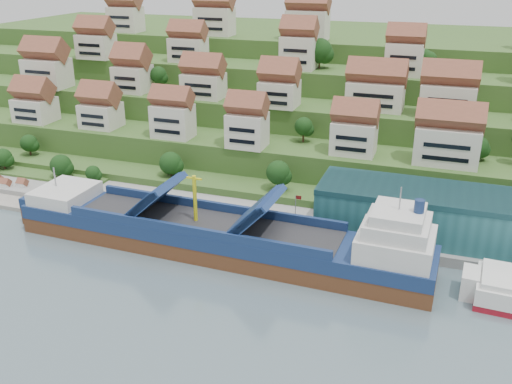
% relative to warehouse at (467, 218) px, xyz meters
% --- Properties ---
extents(ground, '(300.00, 300.00, 0.00)m').
position_rel_warehouse_xyz_m(ground, '(-52.00, -17.00, -7.20)').
color(ground, slate).
rests_on(ground, ground).
extents(quay, '(180.00, 14.00, 2.20)m').
position_rel_warehouse_xyz_m(quay, '(-32.00, -2.00, -6.10)').
color(quay, gray).
rests_on(quay, ground).
extents(pebble_beach, '(45.00, 20.00, 1.00)m').
position_rel_warehouse_xyz_m(pebble_beach, '(-110.00, -5.00, -6.70)').
color(pebble_beach, gray).
rests_on(pebble_beach, ground).
extents(hillside, '(260.00, 128.00, 31.00)m').
position_rel_warehouse_xyz_m(hillside, '(-52.00, 86.55, 3.46)').
color(hillside, '#2D4C1E').
rests_on(hillside, ground).
extents(hillside_village, '(159.73, 63.18, 29.21)m').
position_rel_warehouse_xyz_m(hillside_village, '(-52.05, 42.00, 16.62)').
color(hillside_village, silver).
rests_on(hillside_village, ground).
extents(hillside_trees, '(136.43, 62.12, 30.71)m').
position_rel_warehouse_xyz_m(hillside_trees, '(-63.52, 27.77, 9.35)').
color(hillside_trees, '#183D14').
rests_on(hillside_trees, ground).
extents(warehouse, '(60.00, 15.00, 10.00)m').
position_rel_warehouse_xyz_m(warehouse, '(0.00, 0.00, 0.00)').
color(warehouse, '#27646A').
rests_on(warehouse, quay).
extents(flagpole, '(1.28, 0.16, 8.00)m').
position_rel_warehouse_xyz_m(flagpole, '(-33.89, -7.00, -0.32)').
color(flagpole, gray).
rests_on(flagpole, quay).
extents(beach_huts, '(14.40, 3.70, 2.20)m').
position_rel_warehouse_xyz_m(beach_huts, '(-112.00, -6.25, -5.10)').
color(beach_huts, white).
rests_on(beach_huts, pebble_beach).
extents(cargo_ship, '(86.88, 15.89, 19.30)m').
position_rel_warehouse_xyz_m(cargo_ship, '(-45.23, -17.73, -3.60)').
color(cargo_ship, '#57311A').
rests_on(cargo_ship, ground).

